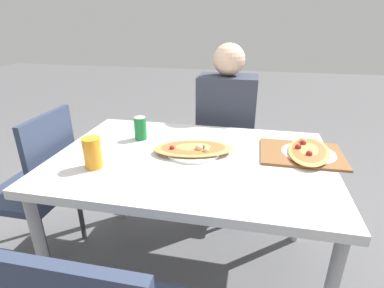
{
  "coord_description": "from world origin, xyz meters",
  "views": [
    {
      "loc": [
        0.27,
        -1.27,
        1.35
      ],
      "look_at": [
        -0.0,
        0.01,
        0.79
      ],
      "focal_mm": 28.0,
      "sensor_mm": 36.0,
      "label": 1
    }
  ],
  "objects_px": {
    "dining_table": "(191,169)",
    "drink_glass": "(93,153)",
    "pizza_main": "(193,149)",
    "chair_side_left": "(39,183)",
    "chair_far_seated": "(226,140)",
    "person_seated": "(226,119)",
    "pizza_second": "(308,151)",
    "soda_can": "(140,128)"
  },
  "relations": [
    {
      "from": "dining_table",
      "to": "pizza_main",
      "type": "height_order",
      "value": "pizza_main"
    },
    {
      "from": "dining_table",
      "to": "drink_glass",
      "type": "distance_m",
      "value": 0.47
    },
    {
      "from": "chair_far_seated",
      "to": "soda_can",
      "type": "relative_size",
      "value": 7.24
    },
    {
      "from": "person_seated",
      "to": "pizza_main",
      "type": "xyz_separation_m",
      "value": [
        -0.1,
        -0.62,
        0.04
      ]
    },
    {
      "from": "chair_side_left",
      "to": "person_seated",
      "type": "relative_size",
      "value": 0.75
    },
    {
      "from": "person_seated",
      "to": "soda_can",
      "type": "height_order",
      "value": "person_seated"
    },
    {
      "from": "soda_can",
      "to": "drink_glass",
      "type": "relative_size",
      "value": 0.9
    },
    {
      "from": "dining_table",
      "to": "pizza_main",
      "type": "distance_m",
      "value": 0.1
    },
    {
      "from": "dining_table",
      "to": "chair_side_left",
      "type": "xyz_separation_m",
      "value": [
        -0.84,
        -0.05,
        -0.15
      ]
    },
    {
      "from": "chair_side_left",
      "to": "pizza_second",
      "type": "bearing_deg",
      "value": -82.82
    },
    {
      "from": "person_seated",
      "to": "chair_far_seated",
      "type": "bearing_deg",
      "value": -90.0
    },
    {
      "from": "person_seated",
      "to": "drink_glass",
      "type": "xyz_separation_m",
      "value": [
        -0.5,
        -0.86,
        0.09
      ]
    },
    {
      "from": "person_seated",
      "to": "soda_can",
      "type": "bearing_deg",
      "value": 50.06
    },
    {
      "from": "dining_table",
      "to": "chair_far_seated",
      "type": "relative_size",
      "value": 1.45
    },
    {
      "from": "chair_far_seated",
      "to": "soda_can",
      "type": "distance_m",
      "value": 0.8
    },
    {
      "from": "dining_table",
      "to": "drink_glass",
      "type": "relative_size",
      "value": 9.43
    },
    {
      "from": "person_seated",
      "to": "soda_can",
      "type": "relative_size",
      "value": 9.59
    },
    {
      "from": "dining_table",
      "to": "chair_side_left",
      "type": "distance_m",
      "value": 0.86
    },
    {
      "from": "person_seated",
      "to": "chair_side_left",
      "type": "bearing_deg",
      "value": 36.95
    },
    {
      "from": "drink_glass",
      "to": "pizza_second",
      "type": "relative_size",
      "value": 0.36
    },
    {
      "from": "chair_side_left",
      "to": "drink_glass",
      "type": "bearing_deg",
      "value": -108.53
    },
    {
      "from": "pizza_main",
      "to": "drink_glass",
      "type": "xyz_separation_m",
      "value": [
        -0.4,
        -0.24,
        0.05
      ]
    },
    {
      "from": "chair_side_left",
      "to": "dining_table",
      "type": "bearing_deg",
      "value": -86.86
    },
    {
      "from": "dining_table",
      "to": "drink_glass",
      "type": "bearing_deg",
      "value": -154.29
    },
    {
      "from": "soda_can",
      "to": "chair_side_left",
      "type": "bearing_deg",
      "value": -158.17
    },
    {
      "from": "drink_glass",
      "to": "chair_far_seated",
      "type": "bearing_deg",
      "value": 62.63
    },
    {
      "from": "drink_glass",
      "to": "chair_side_left",
      "type": "bearing_deg",
      "value": 161.47
    },
    {
      "from": "chair_far_seated",
      "to": "pizza_main",
      "type": "bearing_deg",
      "value": 82.22
    },
    {
      "from": "drink_glass",
      "to": "pizza_second",
      "type": "xyz_separation_m",
      "value": [
        0.95,
        0.32,
        -0.05
      ]
    },
    {
      "from": "chair_far_seated",
      "to": "pizza_main",
      "type": "height_order",
      "value": "chair_far_seated"
    },
    {
      "from": "dining_table",
      "to": "pizza_main",
      "type": "bearing_deg",
      "value": 89.29
    },
    {
      "from": "person_seated",
      "to": "pizza_main",
      "type": "distance_m",
      "value": 0.63
    },
    {
      "from": "pizza_main",
      "to": "soda_can",
      "type": "xyz_separation_m",
      "value": [
        -0.32,
        0.12,
        0.04
      ]
    },
    {
      "from": "pizza_main",
      "to": "person_seated",
      "type": "bearing_deg",
      "value": 80.8
    },
    {
      "from": "chair_side_left",
      "to": "drink_glass",
      "type": "relative_size",
      "value": 6.5
    },
    {
      "from": "dining_table",
      "to": "pizza_second",
      "type": "bearing_deg",
      "value": 13.22
    },
    {
      "from": "soda_can",
      "to": "drink_glass",
      "type": "bearing_deg",
      "value": -103.42
    },
    {
      "from": "chair_far_seated",
      "to": "drink_glass",
      "type": "height_order",
      "value": "chair_far_seated"
    },
    {
      "from": "drink_glass",
      "to": "pizza_second",
      "type": "bearing_deg",
      "value": 18.73
    },
    {
      "from": "chair_far_seated",
      "to": "chair_side_left",
      "type": "relative_size",
      "value": 1.0
    },
    {
      "from": "person_seated",
      "to": "soda_can",
      "type": "distance_m",
      "value": 0.66
    },
    {
      "from": "person_seated",
      "to": "pizza_second",
      "type": "height_order",
      "value": "person_seated"
    }
  ]
}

